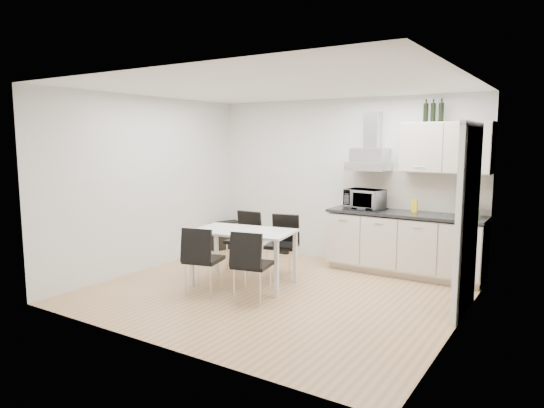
# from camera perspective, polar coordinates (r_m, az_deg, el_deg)

# --- Properties ---
(ground) EXTENTS (4.50, 4.50, 0.00)m
(ground) POSITION_cam_1_polar(r_m,az_deg,el_deg) (6.38, 0.31, -10.29)
(ground) COLOR tan
(ground) RESTS_ON ground
(wall_back) EXTENTS (4.50, 0.10, 2.60)m
(wall_back) POSITION_cam_1_polar(r_m,az_deg,el_deg) (7.87, 8.13, 2.72)
(wall_back) COLOR silver
(wall_back) RESTS_ON ground
(wall_front) EXTENTS (4.50, 0.10, 2.60)m
(wall_front) POSITION_cam_1_polar(r_m,az_deg,el_deg) (4.56, -13.23, -0.95)
(wall_front) COLOR silver
(wall_front) RESTS_ON ground
(wall_left) EXTENTS (0.10, 4.00, 2.60)m
(wall_left) POSITION_cam_1_polar(r_m,az_deg,el_deg) (7.55, -14.30, 2.35)
(wall_left) COLOR silver
(wall_left) RESTS_ON ground
(wall_right) EXTENTS (0.10, 4.00, 2.60)m
(wall_right) POSITION_cam_1_polar(r_m,az_deg,el_deg) (5.27, 21.47, -0.14)
(wall_right) COLOR silver
(wall_right) RESTS_ON ground
(ceiling) EXTENTS (4.50, 4.50, 0.00)m
(ceiling) POSITION_cam_1_polar(r_m,az_deg,el_deg) (6.11, 0.33, 13.61)
(ceiling) COLOR white
(ceiling) RESTS_ON wall_back
(doorway) EXTENTS (0.08, 1.04, 2.10)m
(doorway) POSITION_cam_1_polar(r_m,az_deg,el_deg) (5.85, 22.02, -1.92)
(doorway) COLOR white
(doorway) RESTS_ON ground
(kitchenette) EXTENTS (2.22, 0.64, 2.52)m
(kitchenette) POSITION_cam_1_polar(r_m,az_deg,el_deg) (7.26, 15.72, -1.64)
(kitchenette) COLOR beige
(kitchenette) RESTS_ON ground
(dining_table) EXTENTS (1.44, 0.97, 0.75)m
(dining_table) POSITION_cam_1_polar(r_m,az_deg,el_deg) (6.56, -3.35, -3.82)
(dining_table) COLOR white
(dining_table) RESTS_ON ground
(chair_far_left) EXTENTS (0.47, 0.52, 0.88)m
(chair_far_left) POSITION_cam_1_polar(r_m,az_deg,el_deg) (7.28, -3.45, -4.46)
(chair_far_left) COLOR black
(chair_far_left) RESTS_ON ground
(chair_far_right) EXTENTS (0.55, 0.59, 0.88)m
(chair_far_right) POSITION_cam_1_polar(r_m,az_deg,el_deg) (6.97, 1.17, -5.01)
(chair_far_right) COLOR black
(chair_far_right) RESTS_ON ground
(chair_near_left) EXTENTS (0.55, 0.59, 0.88)m
(chair_near_left) POSITION_cam_1_polar(r_m,az_deg,el_deg) (6.24, -8.03, -6.57)
(chair_near_left) COLOR black
(chair_near_left) RESTS_ON ground
(chair_near_right) EXTENTS (0.53, 0.58, 0.88)m
(chair_near_right) POSITION_cam_1_polar(r_m,az_deg,el_deg) (5.94, -2.32, -7.24)
(chair_near_right) COLOR black
(chair_near_right) RESTS_ON ground
(guitar_amp) EXTENTS (0.43, 0.63, 0.48)m
(guitar_amp) POSITION_cam_1_polar(r_m,az_deg,el_deg) (8.81, -5.57, -3.66)
(guitar_amp) COLOR black
(guitar_amp) RESTS_ON ground
(floor_speaker) EXTENTS (0.17, 0.15, 0.27)m
(floor_speaker) POSITION_cam_1_polar(r_m,az_deg,el_deg) (8.41, 1.50, -4.91)
(floor_speaker) COLOR black
(floor_speaker) RESTS_ON ground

